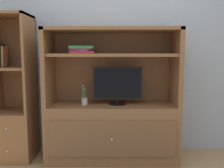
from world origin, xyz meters
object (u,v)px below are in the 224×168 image
(media_console, at_px, (112,118))
(magazine_stack, at_px, (81,50))
(potted_plant, at_px, (84,100))
(bookshelf_tall, at_px, (14,113))
(upright_book_row, at_px, (0,56))
(tv_monitor, at_px, (118,85))

(media_console, height_order, magazine_stack, media_console)
(potted_plant, distance_m, magazine_stack, 0.59)
(magazine_stack, distance_m, bookshelf_tall, 1.13)
(magazine_stack, bearing_deg, upright_book_row, -179.71)
(potted_plant, bearing_deg, bookshelf_tall, 176.90)
(potted_plant, bearing_deg, upright_book_row, 177.90)
(tv_monitor, height_order, potted_plant, tv_monitor)
(potted_plant, bearing_deg, magazine_stack, 127.23)
(media_console, relative_size, magazine_stack, 4.40)
(bookshelf_tall, bearing_deg, upright_book_row, -175.14)
(media_console, height_order, tv_monitor, media_console)
(tv_monitor, relative_size, upright_book_row, 2.11)
(media_console, bearing_deg, upright_book_row, -179.76)
(bookshelf_tall, height_order, upright_book_row, bookshelf_tall)
(magazine_stack, bearing_deg, potted_plant, -52.77)
(tv_monitor, bearing_deg, magazine_stack, 177.91)
(upright_book_row, bearing_deg, potted_plant, -2.10)
(magazine_stack, relative_size, bookshelf_tall, 0.21)
(upright_book_row, bearing_deg, magazine_stack, 0.29)
(tv_monitor, xyz_separation_m, bookshelf_tall, (-1.26, 0.02, -0.35))
(potted_plant, relative_size, upright_book_row, 0.86)
(tv_monitor, height_order, magazine_stack, magazine_stack)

